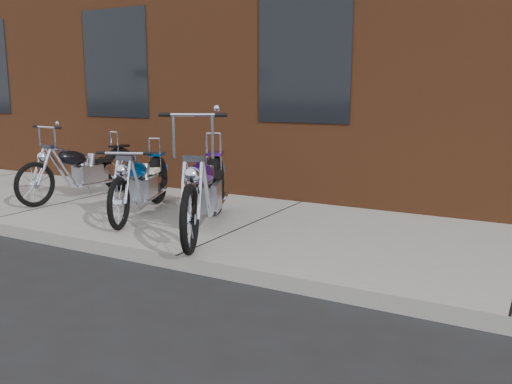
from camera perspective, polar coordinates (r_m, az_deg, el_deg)
The scene contains 5 objects.
ground at distance 5.48m, azimuth -8.37°, elevation -8.16°, with size 120.00×120.00×0.00m, color black.
sidewalk at distance 6.66m, azimuth -0.53°, elevation -3.96°, with size 22.00×3.00×0.15m, color #9A9894.
chopper_purple at distance 6.25m, azimuth -5.37°, elevation -0.09°, with size 1.14×2.29×1.38m.
chopper_blue at distance 7.22m, azimuth -11.96°, elevation 0.74°, with size 0.92×2.05×0.94m.
chopper_third at distance 8.58m, azimuth -17.70°, elevation 2.06°, with size 0.54×2.20×1.12m.
Camera 1 is at (3.18, -4.10, 1.76)m, focal length 38.00 mm.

